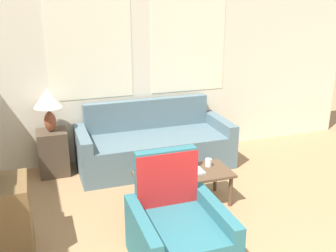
{
  "coord_description": "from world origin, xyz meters",
  "views": [
    {
      "loc": [
        -1.49,
        -1.06,
        2.2
      ],
      "look_at": [
        -0.06,
        3.09,
        0.75
      ],
      "focal_mm": 42.0,
      "sensor_mm": 36.0,
      "label": 1
    }
  ],
  "objects_px": {
    "laptop": "(186,167)",
    "cup_yellow": "(161,178)",
    "coffee_table": "(184,177)",
    "snack_bowl": "(147,172)",
    "armchair": "(178,234)",
    "table_lamp": "(48,102)",
    "cup_navy": "(208,162)",
    "couch": "(154,146)"
  },
  "relations": [
    {
      "from": "coffee_table",
      "to": "snack_bowl",
      "type": "bearing_deg",
      "value": 166.08
    },
    {
      "from": "table_lamp",
      "to": "snack_bowl",
      "type": "xyz_separation_m",
      "value": [
        0.91,
        -1.21,
        -0.55
      ]
    },
    {
      "from": "cup_yellow",
      "to": "cup_navy",
      "type": "bearing_deg",
      "value": 17.92
    },
    {
      "from": "laptop",
      "to": "cup_yellow",
      "type": "height_order",
      "value": "laptop"
    },
    {
      "from": "coffee_table",
      "to": "snack_bowl",
      "type": "height_order",
      "value": "snack_bowl"
    },
    {
      "from": "cup_yellow",
      "to": "snack_bowl",
      "type": "distance_m",
      "value": 0.23
    },
    {
      "from": "armchair",
      "to": "laptop",
      "type": "xyz_separation_m",
      "value": [
        0.44,
        0.94,
        0.17
      ]
    },
    {
      "from": "table_lamp",
      "to": "couch",
      "type": "bearing_deg",
      "value": -6.67
    },
    {
      "from": "coffee_table",
      "to": "couch",
      "type": "bearing_deg",
      "value": 89.25
    },
    {
      "from": "laptop",
      "to": "cup_navy",
      "type": "bearing_deg",
      "value": 8.49
    },
    {
      "from": "table_lamp",
      "to": "cup_yellow",
      "type": "height_order",
      "value": "table_lamp"
    },
    {
      "from": "cup_navy",
      "to": "cup_yellow",
      "type": "height_order",
      "value": "cup_navy"
    },
    {
      "from": "armchair",
      "to": "coffee_table",
      "type": "height_order",
      "value": "armchair"
    },
    {
      "from": "coffee_table",
      "to": "cup_yellow",
      "type": "distance_m",
      "value": 0.33
    },
    {
      "from": "armchair",
      "to": "table_lamp",
      "type": "height_order",
      "value": "table_lamp"
    },
    {
      "from": "couch",
      "to": "cup_yellow",
      "type": "relative_size",
      "value": 20.51
    },
    {
      "from": "armchair",
      "to": "laptop",
      "type": "height_order",
      "value": "armchair"
    },
    {
      "from": "couch",
      "to": "table_lamp",
      "type": "xyz_separation_m",
      "value": [
        -1.31,
        0.15,
        0.7
      ]
    },
    {
      "from": "couch",
      "to": "table_lamp",
      "type": "bearing_deg",
      "value": 173.33
    },
    {
      "from": "couch",
      "to": "armchair",
      "type": "height_order",
      "value": "armchair"
    },
    {
      "from": "coffee_table",
      "to": "table_lamp",
      "type": "bearing_deg",
      "value": 134.7
    },
    {
      "from": "coffee_table",
      "to": "snack_bowl",
      "type": "relative_size",
      "value": 6.39
    },
    {
      "from": "laptop",
      "to": "coffee_table",
      "type": "bearing_deg",
      "value": -130.86
    },
    {
      "from": "couch",
      "to": "table_lamp",
      "type": "relative_size",
      "value": 3.68
    },
    {
      "from": "table_lamp",
      "to": "coffee_table",
      "type": "relative_size",
      "value": 0.53
    },
    {
      "from": "cup_navy",
      "to": "cup_yellow",
      "type": "relative_size",
      "value": 0.87
    },
    {
      "from": "cup_navy",
      "to": "laptop",
      "type": "bearing_deg",
      "value": -171.51
    },
    {
      "from": "armchair",
      "to": "cup_navy",
      "type": "height_order",
      "value": "armchair"
    },
    {
      "from": "armchair",
      "to": "snack_bowl",
      "type": "relative_size",
      "value": 5.65
    },
    {
      "from": "armchair",
      "to": "cup_navy",
      "type": "relative_size",
      "value": 10.77
    },
    {
      "from": "laptop",
      "to": "cup_yellow",
      "type": "relative_size",
      "value": 3.58
    },
    {
      "from": "cup_yellow",
      "to": "snack_bowl",
      "type": "height_order",
      "value": "cup_yellow"
    },
    {
      "from": "couch",
      "to": "armchair",
      "type": "bearing_deg",
      "value": -101.57
    },
    {
      "from": "armchair",
      "to": "cup_navy",
      "type": "xyz_separation_m",
      "value": [
        0.73,
        0.98,
        0.16
      ]
    },
    {
      "from": "coffee_table",
      "to": "laptop",
      "type": "bearing_deg",
      "value": 49.14
    },
    {
      "from": "couch",
      "to": "cup_yellow",
      "type": "bearing_deg",
      "value": -103.78
    },
    {
      "from": "armchair",
      "to": "snack_bowl",
      "type": "bearing_deg",
      "value": 88.96
    },
    {
      "from": "laptop",
      "to": "cup_navy",
      "type": "relative_size",
      "value": 4.12
    },
    {
      "from": "coffee_table",
      "to": "laptop",
      "type": "xyz_separation_m",
      "value": [
        0.04,
        0.04,
        0.09
      ]
    },
    {
      "from": "cup_navy",
      "to": "snack_bowl",
      "type": "xyz_separation_m",
      "value": [
        -0.72,
        0.01,
        -0.01
      ]
    },
    {
      "from": "laptop",
      "to": "armchair",
      "type": "bearing_deg",
      "value": -115.22
    },
    {
      "from": "armchair",
      "to": "table_lamp",
      "type": "distance_m",
      "value": 2.48
    }
  ]
}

